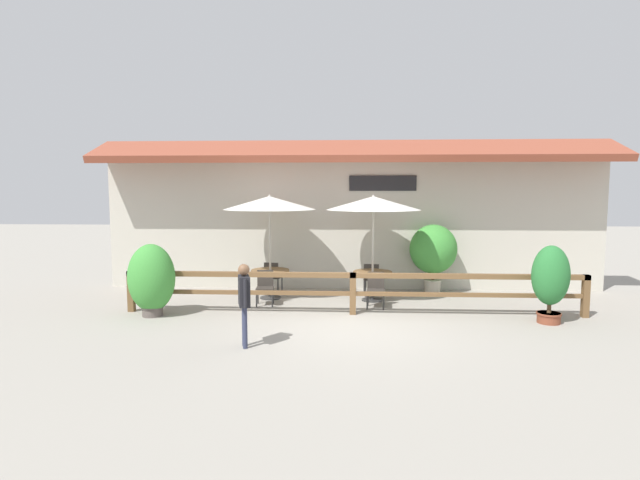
% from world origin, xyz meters
% --- Properties ---
extents(ground_plane, '(60.00, 60.00, 0.00)m').
position_xyz_m(ground_plane, '(0.00, 0.00, 0.00)').
color(ground_plane, gray).
extents(building_facade, '(14.28, 1.49, 4.23)m').
position_xyz_m(building_facade, '(0.00, 4.10, 2.16)').
color(building_facade, '#BCB7A8').
rests_on(building_facade, ground).
extents(patio_railing, '(10.40, 0.14, 0.95)m').
position_xyz_m(patio_railing, '(0.00, 1.05, 0.70)').
color(patio_railing, brown).
rests_on(patio_railing, ground).
extents(patio_umbrella_near, '(2.37, 2.37, 2.69)m').
position_xyz_m(patio_umbrella_near, '(-2.12, 2.63, 2.48)').
color(patio_umbrella_near, '#B7B2A8').
rests_on(patio_umbrella_near, ground).
extents(dining_table_near, '(0.99, 0.99, 0.75)m').
position_xyz_m(dining_table_near, '(-2.12, 2.63, 0.60)').
color(dining_table_near, brown).
rests_on(dining_table_near, ground).
extents(chair_near_streetside, '(0.45, 0.45, 0.84)m').
position_xyz_m(chair_near_streetside, '(-2.14, 1.89, 0.47)').
color(chair_near_streetside, '#332D28').
rests_on(chair_near_streetside, ground).
extents(chair_near_wallside, '(0.48, 0.48, 0.84)m').
position_xyz_m(chair_near_wallside, '(-2.18, 3.38, 0.47)').
color(chair_near_wallside, '#332D28').
rests_on(chair_near_wallside, ground).
extents(patio_umbrella_middle, '(2.37, 2.37, 2.69)m').
position_xyz_m(patio_umbrella_middle, '(0.52, 2.50, 2.48)').
color(patio_umbrella_middle, '#B7B2A8').
rests_on(patio_umbrella_middle, ground).
extents(dining_table_middle, '(0.99, 0.99, 0.75)m').
position_xyz_m(dining_table_middle, '(0.52, 2.50, 0.60)').
color(dining_table_middle, brown).
rests_on(dining_table_middle, ground).
extents(chair_middle_streetside, '(0.46, 0.46, 0.84)m').
position_xyz_m(chair_middle_streetside, '(0.56, 1.75, 0.47)').
color(chair_middle_streetside, '#332D28').
rests_on(chair_middle_streetside, ground).
extents(chair_middle_wallside, '(0.47, 0.47, 0.84)m').
position_xyz_m(chair_middle_wallside, '(0.53, 3.26, 0.47)').
color(chair_middle_wallside, '#332D28').
rests_on(chair_middle_wallside, ground).
extents(potted_plant_corner_fern, '(1.04, 0.93, 1.62)m').
position_xyz_m(potted_plant_corner_fern, '(-4.48, 0.66, 0.84)').
color(potted_plant_corner_fern, '#564C47').
rests_on(potted_plant_corner_fern, ground).
extents(potted_plant_tall_tropical, '(0.77, 0.69, 1.66)m').
position_xyz_m(potted_plant_tall_tropical, '(4.14, 0.52, 0.95)').
color(potted_plant_tall_tropical, brown).
rests_on(potted_plant_tall_tropical, ground).
extents(potted_plant_broad_leaf, '(1.28, 1.15, 1.88)m').
position_xyz_m(potted_plant_broad_leaf, '(2.21, 3.55, 1.17)').
color(potted_plant_broad_leaf, '#B7AD99').
rests_on(potted_plant_broad_leaf, ground).
extents(pedestrian, '(0.29, 0.52, 1.51)m').
position_xyz_m(pedestrian, '(-1.96, -1.45, 0.97)').
color(pedestrian, '#2D334C').
rests_on(pedestrian, ground).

